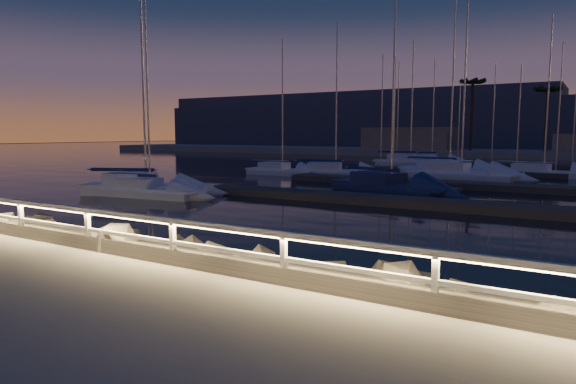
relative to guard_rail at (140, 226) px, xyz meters
name	(u,v)px	position (x,y,z in m)	size (l,w,h in m)	color
ground	(143,258)	(0.07, 0.00, -0.77)	(400.00, 400.00, 0.00)	gray
harbor_water	(458,186)	(0.07, 31.22, -1.74)	(400.00, 440.00, 0.60)	black
guard_rail	(140,226)	(0.00, 0.00, 0.00)	(44.11, 0.12, 1.06)	white
riprap	(215,259)	(1.10, 1.43, -0.98)	(36.26, 2.50, 1.26)	slate
floating_docks	(462,177)	(0.07, 32.50, -1.17)	(22.00, 36.00, 0.40)	#564E47
far_shore	(529,152)	(-0.06, 74.05, -0.48)	(160.00, 14.00, 5.20)	gray
palm_left	(473,85)	(-7.93, 72.00, 9.36)	(3.00, 3.00, 11.20)	#4B3323
palm_center	(548,92)	(2.07, 73.00, 8.01)	(3.00, 3.00, 9.70)	#4B3323
distant_hills	(468,126)	(-22.06, 133.69, 3.96)	(230.00, 37.50, 18.00)	#3A435A
sailboat_a	(143,187)	(-13.62, 12.60, -0.92)	(7.73, 4.95, 12.91)	white
sailboat_b	(148,190)	(-12.56, 11.98, -0.98)	(6.83, 2.74, 11.33)	white
sailboat_c	(388,185)	(-1.64, 20.97, -0.94)	(8.60, 5.31, 14.18)	navy
sailboat_f	(333,171)	(-9.76, 29.77, -0.95)	(7.65, 4.10, 12.57)	white
sailboat_g	(447,170)	(-2.14, 36.41, -0.93)	(8.88, 3.61, 14.65)	white
sailboat_i	(408,162)	(-8.94, 46.52, -0.90)	(8.27, 3.92, 13.67)	white
sailboat_j	(281,170)	(-14.36, 28.85, -0.97)	(6.83, 2.19, 11.55)	white
sailboat_k	(458,173)	(-0.44, 33.28, -0.92)	(9.01, 3.57, 14.90)	white
sailboat_l	(541,172)	(5.00, 38.46, -0.98)	(7.95, 3.25, 13.07)	white
sailboat_n	(430,160)	(-8.04, 51.61, -0.95)	(7.41, 2.65, 12.41)	white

